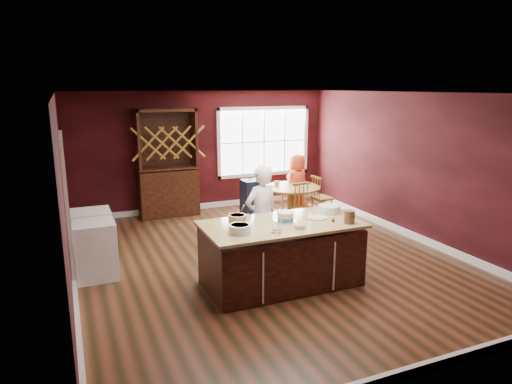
{
  "coord_description": "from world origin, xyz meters",
  "views": [
    {
      "loc": [
        -2.94,
        -6.52,
        2.8
      ],
      "look_at": [
        -0.0,
        0.4,
        1.05
      ],
      "focal_mm": 32.0,
      "sensor_mm": 36.0,
      "label": 1
    }
  ],
  "objects_px": {
    "chair_north": "(292,188)",
    "washer": "(96,250)",
    "kitchen_island": "(281,255)",
    "dryer": "(93,237)",
    "baker": "(261,216)",
    "hutch": "(167,163)",
    "dining_table": "(292,196)",
    "chair_east": "(322,196)",
    "high_chair": "(251,200)",
    "toddler": "(253,183)",
    "layer_cake": "(285,216)",
    "chair_south": "(306,208)",
    "seated_woman": "(297,184)"
  },
  "relations": [
    {
      "from": "chair_north",
      "to": "hutch",
      "type": "xyz_separation_m",
      "value": [
        -2.71,
        0.68,
        0.66
      ]
    },
    {
      "from": "baker",
      "to": "toddler",
      "type": "distance_m",
      "value": 2.47
    },
    {
      "from": "washer",
      "to": "dryer",
      "type": "xyz_separation_m",
      "value": [
        0.0,
        0.64,
        0.0
      ]
    },
    {
      "from": "dining_table",
      "to": "layer_cake",
      "type": "bearing_deg",
      "value": -119.2
    },
    {
      "from": "baker",
      "to": "chair_south",
      "type": "bearing_deg",
      "value": -153.64
    },
    {
      "from": "kitchen_island",
      "to": "washer",
      "type": "relative_size",
      "value": 2.6
    },
    {
      "from": "chair_north",
      "to": "high_chair",
      "type": "xyz_separation_m",
      "value": [
        -1.2,
        -0.44,
        -0.05
      ]
    },
    {
      "from": "chair_north",
      "to": "washer",
      "type": "relative_size",
      "value": 1.18
    },
    {
      "from": "kitchen_island",
      "to": "toddler",
      "type": "relative_size",
      "value": 8.6
    },
    {
      "from": "chair_east",
      "to": "washer",
      "type": "height_order",
      "value": "chair_east"
    },
    {
      "from": "baker",
      "to": "layer_cake",
      "type": "bearing_deg",
      "value": 82.11
    },
    {
      "from": "seated_woman",
      "to": "dryer",
      "type": "bearing_deg",
      "value": -5.45
    },
    {
      "from": "chair_east",
      "to": "chair_north",
      "type": "xyz_separation_m",
      "value": [
        -0.35,
        0.74,
        0.05
      ]
    },
    {
      "from": "kitchen_island",
      "to": "layer_cake",
      "type": "relative_size",
      "value": 6.59
    },
    {
      "from": "kitchen_island",
      "to": "hutch",
      "type": "relative_size",
      "value": 0.96
    },
    {
      "from": "chair_south",
      "to": "dryer",
      "type": "distance_m",
      "value": 3.96
    },
    {
      "from": "dining_table",
      "to": "layer_cake",
      "type": "distance_m",
      "value": 3.11
    },
    {
      "from": "layer_cake",
      "to": "toddler",
      "type": "height_order",
      "value": "layer_cake"
    },
    {
      "from": "high_chair",
      "to": "dryer",
      "type": "height_order",
      "value": "high_chair"
    },
    {
      "from": "seated_woman",
      "to": "toddler",
      "type": "xyz_separation_m",
      "value": [
        -1.11,
        -0.1,
        0.13
      ]
    },
    {
      "from": "chair_east",
      "to": "toddler",
      "type": "distance_m",
      "value": 1.58
    },
    {
      "from": "kitchen_island",
      "to": "dryer",
      "type": "bearing_deg",
      "value": 141.81
    },
    {
      "from": "chair_south",
      "to": "high_chair",
      "type": "distance_m",
      "value": 1.3
    },
    {
      "from": "dryer",
      "to": "washer",
      "type": "bearing_deg",
      "value": -90.0
    },
    {
      "from": "seated_woman",
      "to": "hutch",
      "type": "height_order",
      "value": "hutch"
    },
    {
      "from": "kitchen_island",
      "to": "dryer",
      "type": "relative_size",
      "value": 2.57
    },
    {
      "from": "seated_woman",
      "to": "chair_north",
      "type": "bearing_deg",
      "value": -122.24
    },
    {
      "from": "baker",
      "to": "high_chair",
      "type": "xyz_separation_m",
      "value": [
        0.79,
        2.33,
        -0.35
      ]
    },
    {
      "from": "high_chair",
      "to": "toddler",
      "type": "relative_size",
      "value": 3.55
    },
    {
      "from": "baker",
      "to": "high_chair",
      "type": "bearing_deg",
      "value": -122.05
    },
    {
      "from": "chair_south",
      "to": "layer_cake",
      "type": "bearing_deg",
      "value": -129.79
    },
    {
      "from": "dining_table",
      "to": "dryer",
      "type": "xyz_separation_m",
      "value": [
        -4.03,
        -0.84,
        -0.1
      ]
    },
    {
      "from": "dining_table",
      "to": "toddler",
      "type": "height_order",
      "value": "toddler"
    },
    {
      "from": "kitchen_island",
      "to": "dining_table",
      "type": "height_order",
      "value": "kitchen_island"
    },
    {
      "from": "high_chair",
      "to": "hutch",
      "type": "height_order",
      "value": "hutch"
    },
    {
      "from": "seated_woman",
      "to": "high_chair",
      "type": "bearing_deg",
      "value": -16.44
    },
    {
      "from": "baker",
      "to": "hutch",
      "type": "bearing_deg",
      "value": -91.51
    },
    {
      "from": "layer_cake",
      "to": "seated_woman",
      "type": "bearing_deg",
      "value": 59.38
    },
    {
      "from": "dining_table",
      "to": "chair_north",
      "type": "height_order",
      "value": "chair_north"
    },
    {
      "from": "chair_east",
      "to": "hutch",
      "type": "xyz_separation_m",
      "value": [
        -3.06,
        1.42,
        0.7
      ]
    },
    {
      "from": "chair_south",
      "to": "baker",
      "type": "bearing_deg",
      "value": -143.85
    },
    {
      "from": "layer_cake",
      "to": "seated_woman",
      "type": "distance_m",
      "value": 3.67
    },
    {
      "from": "toddler",
      "to": "high_chair",
      "type": "bearing_deg",
      "value": -173.09
    },
    {
      "from": "chair_north",
      "to": "dining_table",
      "type": "bearing_deg",
      "value": 59.22
    },
    {
      "from": "seated_woman",
      "to": "toddler",
      "type": "bearing_deg",
      "value": -16.48
    },
    {
      "from": "toddler",
      "to": "dryer",
      "type": "height_order",
      "value": "toddler"
    },
    {
      "from": "dining_table",
      "to": "dryer",
      "type": "bearing_deg",
      "value": -168.25
    },
    {
      "from": "layer_cake",
      "to": "baker",
      "type": "bearing_deg",
      "value": 95.44
    },
    {
      "from": "high_chair",
      "to": "hutch",
      "type": "bearing_deg",
      "value": 140.73
    },
    {
      "from": "high_chair",
      "to": "dryer",
      "type": "distance_m",
      "value": 3.46
    }
  ]
}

